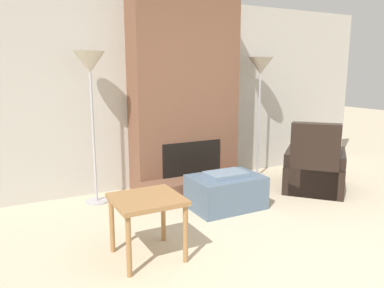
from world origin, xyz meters
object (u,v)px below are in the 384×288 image
floor_lamp_right (260,73)px  side_table (147,206)px  floor_lamp_left (90,71)px  armchair (314,170)px  ottoman (226,191)px

floor_lamp_right → side_table: bearing=-146.4°
floor_lamp_left → floor_lamp_right: floor_lamp_left is taller
armchair → floor_lamp_left: size_ratio=0.66×
armchair → side_table: size_ratio=2.10×
ottoman → side_table: bearing=-151.0°
ottoman → floor_lamp_right: (1.18, 0.92, 1.39)m
ottoman → armchair: bearing=0.3°
armchair → floor_lamp_left: (-2.79, 0.91, 1.34)m
floor_lamp_left → ottoman: bearing=-34.7°
ottoman → floor_lamp_left: 2.15m
armchair → floor_lamp_right: size_ratio=0.67×
floor_lamp_left → floor_lamp_right: size_ratio=1.02×
side_table → floor_lamp_right: 3.15m
ottoman → floor_lamp_right: size_ratio=0.47×
side_table → floor_lamp_right: size_ratio=0.32×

